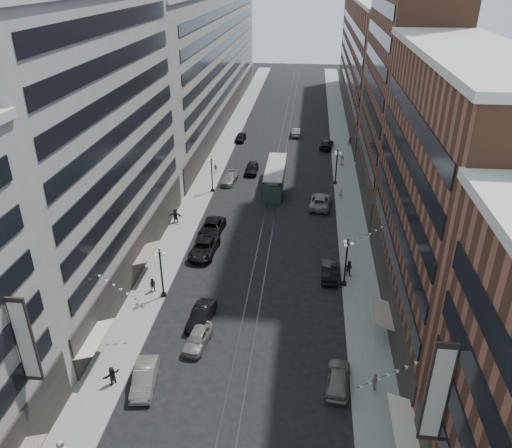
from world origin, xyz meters
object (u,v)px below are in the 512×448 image
at_px(car_extra_0, 198,338).
at_px(pedestrian_2, 153,285).
at_px(pedestrian_extra_2, 112,376).
at_px(car_5, 201,316).
at_px(pedestrian_9, 350,142).
at_px(pedestrian_7, 349,268).
at_px(car_8, 229,179).
at_px(car_9, 240,137).
at_px(pedestrian_4, 375,381).
at_px(lamppost_sw_mid, 212,173).
at_px(car_1, 144,378).
at_px(car_13, 252,168).
at_px(streetcar, 275,178).
at_px(lamppost_se_far, 346,261).
at_px(car_12, 327,144).
at_px(pedestrian_5, 175,216).
at_px(car_7, 212,228).
at_px(pedestrian_extra_0, 342,160).
at_px(lamppost_sw_far, 161,271).
at_px(car_11, 320,201).
at_px(car_14, 296,132).
at_px(car_10, 330,271).
at_px(car_2, 204,248).
at_px(pedestrian_6, 216,168).
at_px(pedestrian_8, 340,193).
at_px(lamppost_se_mid, 336,166).
at_px(car_4, 338,378).

bearing_deg(car_extra_0, pedestrian_2, 137.77).
bearing_deg(pedestrian_extra_2, car_5, -174.12).
bearing_deg(pedestrian_9, pedestrian_7, -95.24).
distance_m(car_8, car_9, 21.29).
height_order(pedestrian_4, car_9, pedestrian_4).
height_order(lamppost_sw_mid, car_8, lamppost_sw_mid).
relative_size(car_1, car_13, 0.97).
height_order(streetcar, pedestrian_7, streetcar).
bearing_deg(car_8, pedestrian_7, -49.83).
bearing_deg(pedestrian_extra_2, lamppost_se_far, 168.54).
height_order(car_12, pedestrian_5, pedestrian_5).
distance_m(pedestrian_5, pedestrian_9, 42.21).
height_order(lamppost_sw_mid, pedestrian_extra_2, lamppost_sw_mid).
height_order(pedestrian_2, pedestrian_5, pedestrian_5).
xyz_separation_m(car_7, car_12, (14.99, 35.56, -0.01)).
height_order(pedestrian_extra_0, pedestrian_extra_2, pedestrian_extra_0).
relative_size(pedestrian_2, pedestrian_9, 0.95).
relative_size(lamppost_sw_far, car_11, 0.91).
bearing_deg(car_7, lamppost_sw_far, -96.39).
xyz_separation_m(car_5, car_13, (0.23, 39.07, 0.04)).
bearing_deg(car_14, pedestrian_7, 96.96).
bearing_deg(streetcar, car_1, -100.02).
relative_size(lamppost_se_far, car_10, 1.15).
relative_size(car_2, pedestrian_7, 3.35).
bearing_deg(pedestrian_6, car_11, 137.40).
relative_size(car_8, pedestrian_8, 3.02).
relative_size(pedestrian_6, pedestrian_8, 0.92).
height_order(pedestrian_6, pedestrian_9, pedestrian_9).
relative_size(car_2, pedestrian_6, 3.97).
bearing_deg(pedestrian_4, car_1, 99.54).
bearing_deg(car_extra_0, car_10, 53.46).
xyz_separation_m(car_9, car_extra_0, (4.21, -58.88, -0.00)).
relative_size(car_12, pedestrian_5, 2.85).
bearing_deg(pedestrian_8, lamppost_se_mid, -118.07).
bearing_deg(pedestrian_4, car_7, 40.79).
distance_m(car_4, pedestrian_6, 48.54).
bearing_deg(pedestrian_extra_2, car_extra_0, 171.73).
height_order(lamppost_sw_mid, pedestrian_5, lamppost_sw_mid).
bearing_deg(pedestrian_4, pedestrian_6, 29.95).
distance_m(car_7, car_9, 38.09).
relative_size(lamppost_se_mid, car_9, 1.25).
xyz_separation_m(car_5, pedestrian_5, (-7.61, 19.98, 0.32)).
height_order(car_9, car_10, car_10).
relative_size(lamppost_sw_mid, car_4, 1.18).
height_order(car_2, car_8, car_2).
relative_size(car_9, car_extra_0, 1.00).
height_order(car_2, pedestrian_extra_2, pedestrian_extra_2).
distance_m(lamppost_se_far, car_10, 3.15).
bearing_deg(pedestrian_9, car_13, -139.50).
height_order(car_4, pedestrian_8, pedestrian_8).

